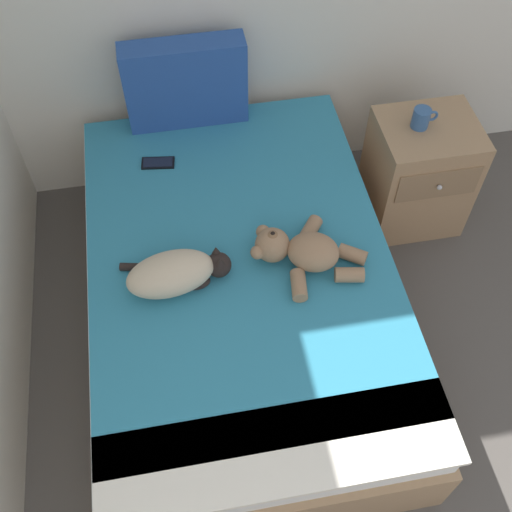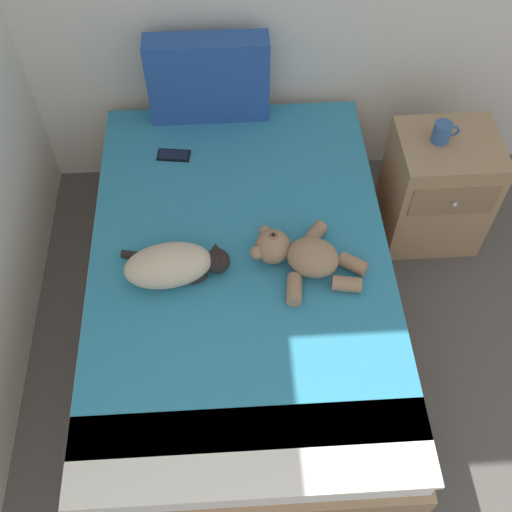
% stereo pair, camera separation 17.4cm
% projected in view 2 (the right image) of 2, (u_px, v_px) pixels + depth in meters
% --- Properties ---
extents(ground_plane, '(9.10, 9.10, 0.00)m').
position_uv_depth(ground_plane, '(464.00, 485.00, 2.46)').
color(ground_plane, '#4C4742').
extents(bed, '(1.26, 1.90, 0.52)m').
position_uv_depth(bed, '(241.00, 291.00, 2.70)').
color(bed, '#9E7A56').
rests_on(bed, ground_plane).
extents(patterned_cushion, '(0.55, 0.13, 0.42)m').
position_uv_depth(patterned_cushion, '(208.00, 79.00, 2.83)').
color(patterned_cushion, '#264C99').
rests_on(patterned_cushion, bed).
extents(cat, '(0.44, 0.25, 0.15)m').
position_uv_depth(cat, '(173.00, 265.00, 2.37)').
color(cat, '#C6B293').
rests_on(cat, bed).
extents(teddy_bear, '(0.47, 0.39, 0.15)m').
position_uv_depth(teddy_bear, '(301.00, 255.00, 2.41)').
color(teddy_bear, '#937051').
rests_on(teddy_bear, bed).
extents(cell_phone, '(0.16, 0.09, 0.01)m').
position_uv_depth(cell_phone, '(174.00, 155.00, 2.82)').
color(cell_phone, black).
rests_on(cell_phone, bed).
extents(nightstand, '(0.46, 0.42, 0.60)m').
position_uv_depth(nightstand, '(437.00, 189.00, 2.99)').
color(nightstand, '#9E7A56').
rests_on(nightstand, ground_plane).
extents(mug, '(0.12, 0.08, 0.09)m').
position_uv_depth(mug, '(442.00, 132.00, 2.72)').
color(mug, '#33598C').
rests_on(mug, nightstand).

